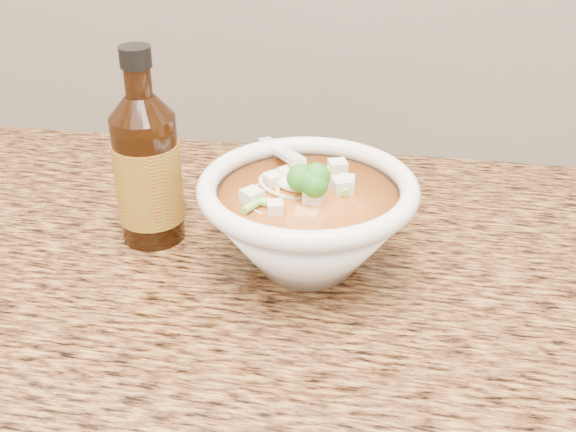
# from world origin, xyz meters

# --- Properties ---
(counter_slab) EXTENTS (4.00, 0.68, 0.04)m
(counter_slab) POSITION_xyz_m (0.00, 1.68, 0.88)
(counter_slab) COLOR olive
(counter_slab) RESTS_ON cabinet
(soup_bowl) EXTENTS (0.22, 0.24, 0.12)m
(soup_bowl) POSITION_xyz_m (0.01, 1.69, 0.95)
(soup_bowl) COLOR white
(soup_bowl) RESTS_ON counter_slab
(hot_sauce_bottle) EXTENTS (0.08, 0.08, 0.22)m
(hot_sauce_bottle) POSITION_xyz_m (-0.17, 1.72, 0.98)
(hot_sauce_bottle) COLOR #311606
(hot_sauce_bottle) RESTS_ON counter_slab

